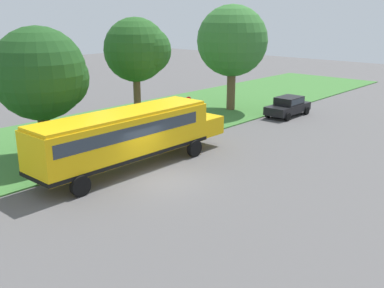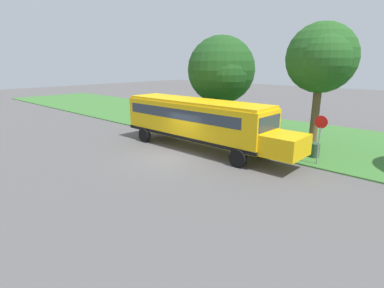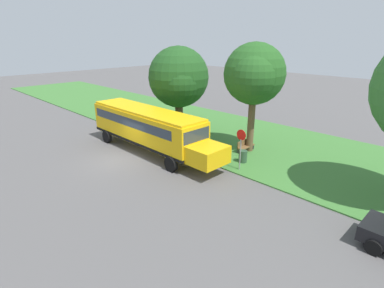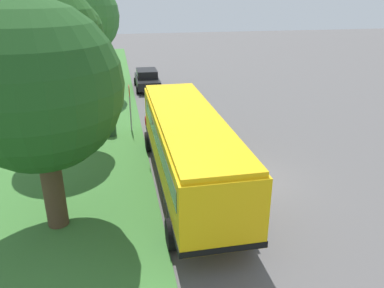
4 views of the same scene
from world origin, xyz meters
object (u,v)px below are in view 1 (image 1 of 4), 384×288
Objects in this scene: oak_tree_far_end at (234,41)px; school_bus at (128,134)px; oak_tree_beside_bus at (44,75)px; trash_bin at (170,129)px; oak_tree_roadside_mid at (139,50)px; car_black_nearest at (288,105)px; park_bench at (140,127)px; stop_sign at (188,112)px.

school_bus is at bearing -72.64° from oak_tree_far_end.
oak_tree_far_end is at bearing 90.48° from oak_tree_beside_bus.
oak_tree_beside_bus is at bearing -101.63° from trash_bin.
oak_tree_beside_bus is at bearing -159.02° from school_bus.
school_bus is 8.34m from oak_tree_roadside_mid.
car_black_nearest reaches higher than park_bench.
oak_tree_far_end is 9.74× the size of trash_bin.
park_bench is at bearing -150.27° from stop_sign.
car_black_nearest is at bearing 66.80° from oak_tree_roadside_mid.
oak_tree_beside_bus is 8.25m from park_bench.
car_black_nearest is at bearing 90.54° from school_bus.
stop_sign is (3.12, 1.44, -3.93)m from oak_tree_roadside_mid.
oak_tree_roadside_mid is 5.65m from trash_bin.
oak_tree_far_end reaches higher than trash_bin.
oak_tree_roadside_mid is at bearing -90.86° from oak_tree_far_end.
oak_tree_beside_bus reaches higher than stop_sign.
school_bus is 1.42× the size of oak_tree_far_end.
park_bench is 1.81× the size of trash_bin.
oak_tree_beside_bus is 0.85× the size of oak_tree_far_end.
school_bus is at bearing -47.10° from oak_tree_roadside_mid.
park_bench is at bearing -90.03° from oak_tree_far_end.
school_bus is 13.80× the size of trash_bin.
trash_bin is (-3.10, 6.32, -1.47)m from school_bus.
car_black_nearest is at bearing 14.09° from oak_tree_far_end.
stop_sign is at bearing 29.73° from park_bench.
oak_tree_far_end is at bearing 108.52° from stop_sign.
school_bus is 1.66× the size of oak_tree_beside_bus.
oak_tree_far_end is 10.98m from trash_bin.
oak_tree_roadside_mid reaches higher than oak_tree_beside_bus.
car_black_nearest is (-0.16, 16.93, -1.05)m from school_bus.
school_bus is at bearing -89.46° from car_black_nearest.
stop_sign is at bearing -100.17° from car_black_nearest.
oak_tree_beside_bus is 9.38m from trash_bin.
oak_tree_far_end is 11.80m from park_bench.
school_bus is 4.53× the size of stop_sign.
oak_tree_far_end reaches higher than school_bus.
oak_tree_roadside_mid is 10.28m from oak_tree_far_end.
oak_tree_beside_bus reaches higher than trash_bin.
oak_tree_far_end is at bearing -165.91° from car_black_nearest.
oak_tree_roadside_mid is at bearing -156.59° from trash_bin.
stop_sign is (-1.80, -10.03, 0.86)m from car_black_nearest.
park_bench is (-4.93, 5.20, -1.45)m from school_bus.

